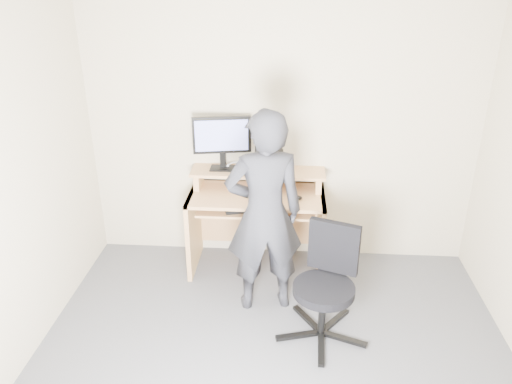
# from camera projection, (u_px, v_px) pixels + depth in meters

# --- Properties ---
(ground) EXTENTS (3.50, 3.50, 0.00)m
(ground) POSITION_uv_depth(u_px,v_px,m) (272.00, 384.00, 3.38)
(ground) COLOR #545459
(ground) RESTS_ON ground
(back_wall) EXTENTS (3.50, 0.02, 2.50)m
(back_wall) POSITION_uv_depth(u_px,v_px,m) (281.00, 130.00, 4.45)
(back_wall) COLOR beige
(back_wall) RESTS_ON ground
(desk) EXTENTS (1.20, 0.60, 0.91)m
(desk) POSITION_uv_depth(u_px,v_px,m) (257.00, 210.00, 4.55)
(desk) COLOR tan
(desk) RESTS_ON ground
(monitor) EXTENTS (0.51, 0.14, 0.49)m
(monitor) POSITION_uv_depth(u_px,v_px,m) (222.00, 138.00, 4.37)
(monitor) COLOR black
(monitor) RESTS_ON desk
(external_drive) EXTENTS (0.10, 0.14, 0.20)m
(external_drive) POSITION_uv_depth(u_px,v_px,m) (260.00, 159.00, 4.44)
(external_drive) COLOR black
(external_drive) RESTS_ON desk
(travel_mug) EXTENTS (0.11, 0.11, 0.19)m
(travel_mug) POSITION_uv_depth(u_px,v_px,m) (278.00, 162.00, 4.39)
(travel_mug) COLOR silver
(travel_mug) RESTS_ON desk
(smartphone) EXTENTS (0.09, 0.14, 0.01)m
(smartphone) POSITION_uv_depth(u_px,v_px,m) (288.00, 173.00, 4.39)
(smartphone) COLOR black
(smartphone) RESTS_ON desk
(charger) EXTENTS (0.05, 0.05, 0.03)m
(charger) POSITION_uv_depth(u_px,v_px,m) (239.00, 172.00, 4.38)
(charger) COLOR black
(charger) RESTS_ON desk
(headphones) EXTENTS (0.18, 0.18, 0.06)m
(headphones) POSITION_uv_depth(u_px,v_px,m) (236.00, 167.00, 4.53)
(headphones) COLOR silver
(headphones) RESTS_ON desk
(keyboard) EXTENTS (0.49, 0.30, 0.03)m
(keyboard) POSITION_uv_depth(u_px,v_px,m) (251.00, 207.00, 4.35)
(keyboard) COLOR black
(keyboard) RESTS_ON desk
(mouse) EXTENTS (0.10, 0.06, 0.04)m
(mouse) POSITION_uv_depth(u_px,v_px,m) (297.00, 198.00, 4.27)
(mouse) COLOR black
(mouse) RESTS_ON desk
(office_chair) EXTENTS (0.69, 0.66, 0.86)m
(office_chair) POSITION_uv_depth(u_px,v_px,m) (327.00, 280.00, 3.68)
(office_chair) COLOR black
(office_chair) RESTS_ON ground
(person) EXTENTS (0.68, 0.52, 1.67)m
(person) POSITION_uv_depth(u_px,v_px,m) (264.00, 214.00, 3.85)
(person) COLOR black
(person) RESTS_ON ground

